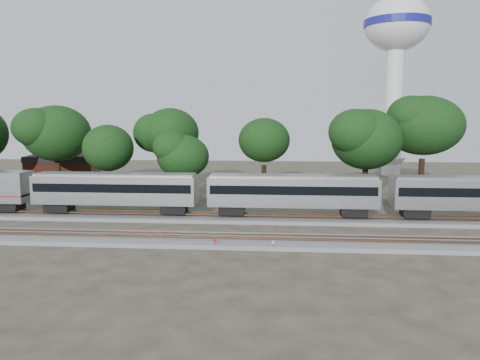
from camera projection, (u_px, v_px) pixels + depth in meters
The scene contains 16 objects.
ground at pixel (202, 232), 47.37m from camera, with size 160.00×160.00×0.00m, color #383328.
track_far at pixel (210, 217), 53.28m from camera, with size 160.00×5.00×0.73m.
track_near at pixel (195, 240), 43.39m from camera, with size 160.00×5.00×0.73m.
train at pixel (294, 191), 52.11m from camera, with size 97.44×3.37×4.97m.
switch_stand_red at pixel (215, 243), 40.93m from camera, with size 0.30×0.06×0.93m.
switch_stand_white at pixel (273, 245), 40.49m from camera, with size 0.28×0.07×0.87m.
switch_lever at pixel (267, 248), 40.81m from camera, with size 0.50×0.30×0.30m, color #512D19.
water_tower at pixel (396, 43), 91.40m from camera, with size 12.66×12.66×35.04m.
brick_building at pixel (64, 170), 79.23m from camera, with size 12.12×9.49×5.28m.
tree_1 at pixel (57, 133), 70.02m from camera, with size 9.32×9.32×13.14m.
tree_2 at pixel (108, 148), 62.91m from camera, with size 7.57×7.57×10.68m.
tree_3 at pixel (171, 133), 69.12m from camera, with size 9.37×9.37×13.21m.
tree_4 at pixel (183, 157), 61.95m from camera, with size 6.49×6.49×9.15m.
tree_5 at pixel (264, 140), 69.96m from camera, with size 8.30×8.30×11.70m.
tree_6 at pixel (366, 139), 64.50m from camera, with size 8.67×8.67×12.23m.
tree_7 at pixel (424, 126), 67.34m from camera, with size 10.54×10.54×14.86m.
Camera 1 is at (7.59, -45.82, 11.42)m, focal length 35.00 mm.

